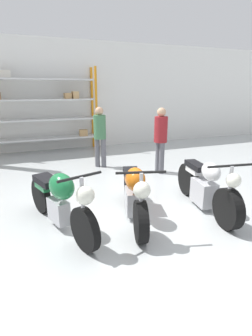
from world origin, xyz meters
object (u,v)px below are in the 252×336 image
object	(u,v)px
shelving_rack	(44,108)
person_near_rack	(161,135)
motorcycle_green	(60,199)
motorcycle_orange	(134,193)
motorcycle_white	(206,187)
person_browsing	(100,133)

from	to	relation	value
shelving_rack	person_near_rack	distance (m)	4.17
shelving_rack	person_near_rack	bearing A→B (deg)	-53.95
shelving_rack	motorcycle_green	bearing A→B (deg)	-92.81
motorcycle_green	motorcycle_orange	distance (m)	1.16
shelving_rack	motorcycle_orange	world-z (taller)	shelving_rack
person_near_rack	motorcycle_orange	bearing A→B (deg)	50.73
shelving_rack	motorcycle_orange	bearing A→B (deg)	-80.57
shelving_rack	person_near_rack	world-z (taller)	shelving_rack
motorcycle_white	person_browsing	bearing A→B (deg)	-153.95
shelving_rack	person_browsing	world-z (taller)	shelving_rack
motorcycle_orange	person_browsing	xyz separation A→B (m)	(0.30, 3.06, 0.49)
motorcycle_white	person_browsing	distance (m)	3.37
shelving_rack	motorcycle_green	xyz separation A→B (m)	(-0.26, -5.32, -0.94)
motorcycle_green	motorcycle_orange	size ratio (longest dim) A/B	1.01
motorcycle_orange	motorcycle_green	bearing A→B (deg)	-77.19
motorcycle_green	motorcycle_orange	bearing A→B (deg)	69.46
motorcycle_white	person_near_rack	size ratio (longest dim) A/B	1.24
person_browsing	person_near_rack	xyz separation A→B (m)	(1.24, -1.03, 0.01)
shelving_rack	person_browsing	xyz separation A→B (m)	(1.20, -2.32, -0.50)
shelving_rack	motorcycle_white	bearing A→B (deg)	-68.40
motorcycle_white	motorcycle_orange	bearing A→B (deg)	-86.76
motorcycle_orange	person_browsing	bearing A→B (deg)	-170.30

